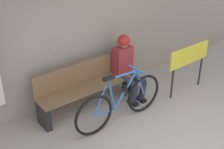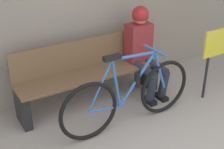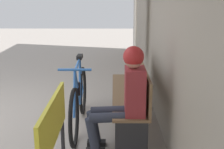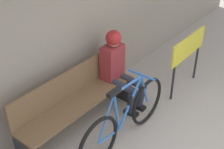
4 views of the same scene
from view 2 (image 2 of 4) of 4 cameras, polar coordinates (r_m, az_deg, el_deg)
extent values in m
cube|color=brown|center=(4.03, -3.82, 0.08)|extent=(1.95, 0.42, 0.03)
cube|color=brown|center=(4.10, -5.19, 3.80)|extent=(1.95, 0.03, 0.40)
cube|color=#232326|center=(3.86, -15.99, -6.09)|extent=(0.10, 0.36, 0.42)
cube|color=#232326|center=(4.58, 6.53, 0.25)|extent=(0.10, 0.36, 0.42)
torus|color=black|center=(3.41, -4.25, -6.80)|extent=(0.71, 0.05, 0.71)
torus|color=black|center=(3.93, 9.53, -2.32)|extent=(0.71, 0.05, 0.71)
cylinder|color=blue|center=(3.43, 4.10, 3.43)|extent=(0.57, 0.03, 0.07)
cylinder|color=blue|center=(3.59, 4.63, -0.90)|extent=(0.49, 0.03, 0.60)
cylinder|color=blue|center=(3.44, 0.77, -1.78)|extent=(0.14, 0.03, 0.62)
cylinder|color=blue|center=(3.51, -1.31, -6.31)|extent=(0.41, 0.03, 0.09)
cylinder|color=blue|center=(3.33, -2.15, -2.15)|extent=(0.32, 0.02, 0.56)
cylinder|color=blue|center=(3.76, 8.71, 0.74)|extent=(0.22, 0.03, 0.52)
cube|color=black|center=(3.27, 0.02, 3.11)|extent=(0.20, 0.07, 0.05)
cylinder|color=blue|center=(3.59, 7.83, 4.37)|extent=(0.03, 0.40, 0.03)
cylinder|color=black|center=(3.59, 4.63, -0.90)|extent=(0.07, 0.07, 0.17)
cylinder|color=#2D3342|center=(4.18, 5.75, 1.05)|extent=(0.11, 0.46, 0.13)
cylinder|color=#2D3342|center=(4.13, 7.28, -2.43)|extent=(0.11, 0.17, 0.39)
cube|color=black|center=(4.25, 6.87, -4.79)|extent=(0.10, 0.22, 0.06)
cylinder|color=#2D3342|center=(4.29, 7.90, 1.65)|extent=(0.11, 0.46, 0.13)
cylinder|color=#2D3342|center=(4.24, 9.41, -1.74)|extent=(0.11, 0.17, 0.39)
cube|color=black|center=(4.37, 8.95, -4.05)|extent=(0.10, 0.22, 0.06)
cube|color=maroon|center=(4.33, 4.85, 5.92)|extent=(0.34, 0.22, 0.52)
sphere|color=tan|center=(4.20, 5.20, 10.47)|extent=(0.20, 0.20, 0.20)
sphere|color=#B22323|center=(4.19, 5.22, 10.87)|extent=(0.23, 0.23, 0.23)
cylinder|color=#232326|center=(4.40, 16.70, -0.60)|extent=(0.04, 0.04, 0.61)
camera|label=1|loc=(1.57, -164.71, 15.12)|focal=50.00mm
camera|label=3|loc=(6.47, 32.58, 18.64)|focal=50.00mm
camera|label=4|loc=(1.30, -95.97, 37.62)|focal=50.00mm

